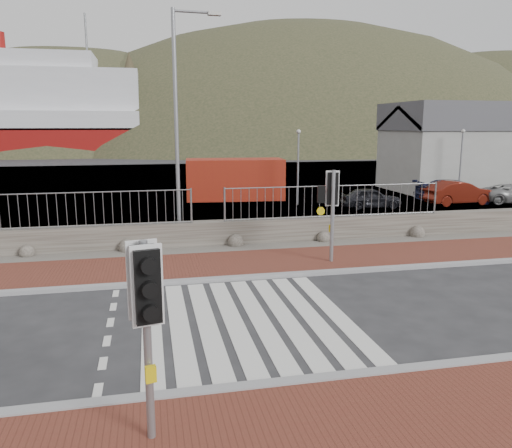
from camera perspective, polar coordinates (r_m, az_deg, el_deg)
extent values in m
plane|color=#28282B|center=(11.48, -1.10, -10.93)|extent=(220.00, 220.00, 0.00)
cube|color=brown|center=(15.67, -4.27, -4.70)|extent=(40.00, 3.00, 0.08)
cube|color=gray|center=(8.81, 2.83, -17.81)|extent=(40.00, 0.25, 0.12)
cube|color=gray|center=(14.25, -3.43, -6.28)|extent=(40.00, 0.25, 0.12)
cube|color=silver|center=(11.30, -11.83, -11.52)|extent=(0.42, 5.60, 0.01)
cube|color=silver|center=(11.31, -8.73, -11.38)|extent=(0.42, 5.60, 0.01)
cube|color=silver|center=(11.35, -5.65, -11.21)|extent=(0.42, 5.60, 0.01)
cube|color=silver|center=(11.43, -2.60, -11.01)|extent=(0.42, 5.60, 0.01)
cube|color=silver|center=(11.53, 0.39, -10.79)|extent=(0.42, 5.60, 0.01)
cube|color=silver|center=(11.67, 3.32, -10.54)|extent=(0.42, 5.60, 0.01)
cube|color=silver|center=(11.83, 6.17, -10.27)|extent=(0.42, 5.60, 0.01)
cube|color=silver|center=(12.02, 8.92, -9.98)|extent=(0.42, 5.60, 0.01)
cube|color=#59544C|center=(17.59, -5.17, -2.98)|extent=(40.00, 1.50, 0.06)
cube|color=#4D473F|center=(18.27, -5.50, -1.10)|extent=(40.00, 0.60, 0.90)
cylinder|color=gray|center=(17.95, -20.97, 3.33)|extent=(8.40, 0.04, 0.04)
cylinder|color=gray|center=(17.87, -7.42, 2.01)|extent=(0.07, 0.07, 1.20)
cylinder|color=gray|center=(19.00, 9.03, 4.33)|extent=(8.40, 0.04, 0.04)
cylinder|color=gray|center=(18.01, -3.61, 2.15)|extent=(0.07, 0.07, 1.20)
cylinder|color=gray|center=(20.95, 19.78, 2.78)|extent=(0.07, 0.07, 1.20)
cube|color=#4C4C4F|center=(38.64, -9.08, 4.62)|extent=(120.00, 40.00, 0.50)
cube|color=#3F4C54|center=(73.49, -10.63, 7.62)|extent=(220.00, 50.00, 0.05)
cube|color=silver|center=(80.09, -24.34, 13.57)|extent=(30.00, 12.00, 6.00)
cube|color=silver|center=(80.42, -24.57, 16.40)|extent=(18.00, 10.00, 2.50)
cylinder|color=gray|center=(79.76, -18.86, 19.76)|extent=(0.30, 0.30, 6.00)
cube|color=#9E9E99|center=(37.56, 23.97, 6.68)|extent=(12.00, 6.00, 4.00)
cube|color=#4C4C51|center=(37.49, 24.32, 11.10)|extent=(12.20, 6.20, 1.80)
ellipsoid|color=#292F1C|center=(102.13, -19.09, -3.23)|extent=(106.40, 68.40, 76.00)
ellipsoid|color=#292F1C|center=(107.77, 5.69, -5.22)|extent=(140.00, 90.00, 100.00)
ellipsoid|color=#292F1C|center=(127.26, 25.43, -0.94)|extent=(112.00, 72.00, 80.00)
cylinder|color=gray|center=(7.00, -12.28, -13.38)|extent=(0.11, 0.11, 2.88)
cube|color=gold|center=(7.16, -12.15, -16.00)|extent=(0.16, 0.11, 0.23)
cube|color=black|center=(6.69, -12.59, -6.56)|extent=(0.45, 0.32, 1.08)
sphere|color=#0CE53F|center=(6.79, -12.48, -9.04)|extent=(0.15, 0.15, 0.15)
cylinder|color=gray|center=(15.81, 8.72, 0.72)|extent=(0.12, 0.12, 2.97)
cube|color=gold|center=(15.88, 8.68, -0.59)|extent=(0.16, 0.11, 0.23)
cube|color=black|center=(15.67, 8.82, 3.97)|extent=(0.46, 0.32, 1.11)
sphere|color=red|center=(15.64, 8.85, 5.13)|extent=(0.16, 0.16, 0.16)
cube|color=black|center=(15.62, 7.46, 3.40)|extent=(0.26, 0.21, 0.53)
cylinder|color=gray|center=(18.57, -9.08, 10.57)|extent=(0.15, 0.15, 8.33)
cylinder|color=gray|center=(19.06, -7.12, 22.93)|extent=(1.46, 0.16, 0.09)
cube|color=beige|center=(19.17, -4.78, 22.84)|extent=(0.48, 0.25, 0.12)
cube|color=#9A3110|center=(29.85, -2.43, 5.15)|extent=(5.90, 2.88, 2.38)
imported|color=black|center=(27.28, 13.00, 2.93)|extent=(3.30, 1.60, 1.08)
imported|color=#5D170D|center=(29.97, 22.06, 3.33)|extent=(4.08, 1.71, 1.31)
imported|color=#121638|center=(30.53, 21.80, 3.48)|extent=(4.73, 2.52, 1.30)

